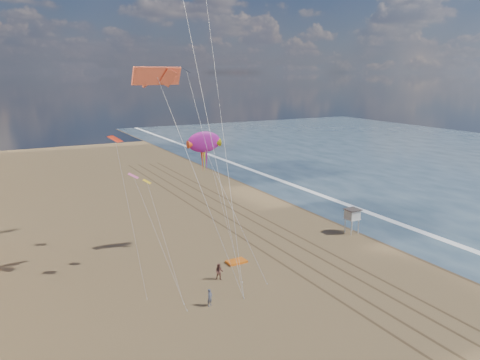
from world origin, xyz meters
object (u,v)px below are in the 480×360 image
object	(u,v)px
show_kite	(204,142)
kite_flyer_a	(210,298)
kite_flyer_b	(219,272)
grounded_kite	(236,262)
lifeguard_stand	(352,215)

from	to	relation	value
show_kite	kite_flyer_a	distance (m)	20.21
show_kite	kite_flyer_a	xyz separation A→B (m)	(-5.82, -14.03, -13.32)
show_kite	kite_flyer_b	bearing A→B (deg)	-104.77
grounded_kite	show_kite	distance (m)	15.26
show_kite	grounded_kite	bearing A→B (deg)	-74.58
lifeguard_stand	grounded_kite	distance (m)	20.00
lifeguard_stand	kite_flyer_a	world-z (taller)	lifeguard_stand
kite_flyer_b	lifeguard_stand	bearing A→B (deg)	46.50
kite_flyer_b	kite_flyer_a	bearing A→B (deg)	-90.32
grounded_kite	kite_flyer_a	size ratio (longest dim) A/B	1.33
lifeguard_stand	kite_flyer_a	bearing A→B (deg)	-159.50
kite_flyer_a	grounded_kite	bearing A→B (deg)	17.33
lifeguard_stand	kite_flyer_b	xyz separation A→B (m)	(-23.69, -5.16, -1.82)
grounded_kite	show_kite	world-z (taller)	show_kite
show_kite	lifeguard_stand	bearing A→B (deg)	-10.36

